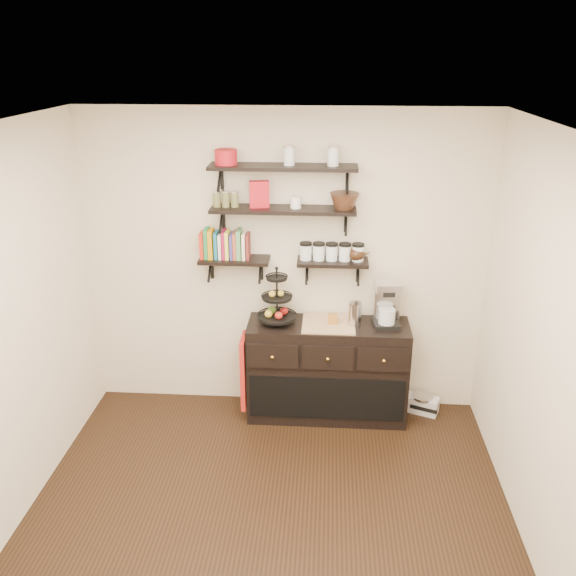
{
  "coord_description": "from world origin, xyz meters",
  "views": [
    {
      "loc": [
        0.37,
        -3.27,
        3.13
      ],
      "look_at": [
        0.07,
        1.15,
        1.38
      ],
      "focal_mm": 38.0,
      "sensor_mm": 36.0,
      "label": 1
    }
  ],
  "objects_px": {
    "sideboard": "(327,370)",
    "fruit_stand": "(277,305)",
    "coffee_maker": "(387,304)",
    "radio": "(422,404)"
  },
  "relations": [
    {
      "from": "fruit_stand",
      "to": "coffee_maker",
      "type": "bearing_deg",
      "value": 1.48
    },
    {
      "from": "fruit_stand",
      "to": "radio",
      "type": "relative_size",
      "value": 1.56
    },
    {
      "from": "sideboard",
      "to": "coffee_maker",
      "type": "distance_m",
      "value": 0.81
    },
    {
      "from": "sideboard",
      "to": "coffee_maker",
      "type": "height_order",
      "value": "coffee_maker"
    },
    {
      "from": "fruit_stand",
      "to": "coffee_maker",
      "type": "xyz_separation_m",
      "value": [
        0.94,
        0.02,
        0.02
      ]
    },
    {
      "from": "sideboard",
      "to": "radio",
      "type": "relative_size",
      "value": 4.41
    },
    {
      "from": "sideboard",
      "to": "fruit_stand",
      "type": "relative_size",
      "value": 2.83
    },
    {
      "from": "coffee_maker",
      "to": "radio",
      "type": "bearing_deg",
      "value": 2.95
    },
    {
      "from": "sideboard",
      "to": "fruit_stand",
      "type": "bearing_deg",
      "value": 179.55
    },
    {
      "from": "coffee_maker",
      "to": "radio",
      "type": "distance_m",
      "value": 1.08
    }
  ]
}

